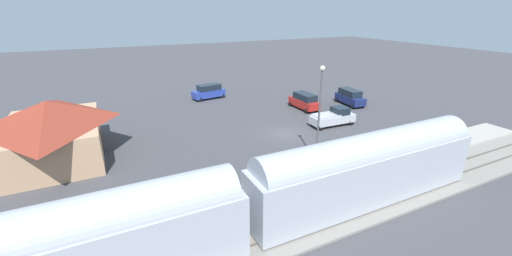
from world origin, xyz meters
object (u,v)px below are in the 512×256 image
Objects in this scene: pedestrian_waiting_far at (385,145)px; passenger_train at (245,201)px; station_building at (52,129)px; suv_red at (304,101)px; pickup_silver at (333,117)px; pedestrian_on_platform at (293,168)px; light_pole_near_platform at (320,105)px; suv_navy at (350,97)px; suv_blue at (209,91)px.

passenger_train is at bearing 105.87° from pedestrian_waiting_far.
station_building is 29.52m from suv_red.
passenger_train is 6.64× the size of pickup_silver.
pedestrian_on_platform is at bearing 142.93° from suv_red.
suv_red is at bearing -37.07° from pedestrian_on_platform.
light_pole_near_platform is (-6.92, 7.57, 4.36)m from pickup_silver.
suv_navy reaches higher than pedestrian_on_platform.
passenger_train is 4.18× the size of light_pole_near_platform.
suv_red is 0.57× the size of light_pole_near_platform.
light_pole_near_platform reaches higher than suv_blue.
suv_navy is 9.80m from pickup_silver.
passenger_train reaches higher than pedestrian_waiting_far.
suv_red is at bearing -30.74° from light_pole_near_platform.
suv_blue is 14.96m from suv_red.
light_pole_near_platform reaches higher than pedestrian_waiting_far.
light_pole_near_platform is (2.17, 6.15, 4.11)m from pedestrian_waiting_far.
passenger_train is at bearing 127.47° from suv_navy.
pedestrian_waiting_far is 9.20m from pickup_silver.
pedestrian_on_platform is 20.23m from suv_red.
suv_navy reaches higher than pedestrian_waiting_far.
pedestrian_on_platform is 0.33× the size of suv_blue.
suv_red reaches higher than pedestrian_waiting_far.
suv_navy is at bearing -31.79° from pedestrian_waiting_far.
suv_navy is at bearing -50.33° from light_pole_near_platform.
suv_red is at bearing -41.61° from passenger_train.
suv_navy is at bearing -87.51° from station_building.
pedestrian_on_platform is (4.60, -6.23, -1.58)m from passenger_train.
passenger_train reaches higher than suv_red.
pickup_silver is (13.71, -17.70, -1.83)m from passenger_train.
station_building is at bearing 31.24° from passenger_train.
suv_blue and suv_navy have the same top height.
pedestrian_on_platform is 0.34× the size of suv_navy.
suv_red is at bearing -84.67° from station_building.
station_building is 2.31× the size of suv_blue.
passenger_train is 7.34× the size of suv_red.
pickup_silver is 11.14m from light_pole_near_platform.
pickup_silver is (9.09, -1.42, -0.25)m from pedestrian_waiting_far.
suv_blue is 25.36m from light_pole_near_platform.
station_building reaches higher than suv_navy.
station_building reaches higher than pickup_silver.
pedestrian_on_platform is at bearing -53.57° from passenger_train.
light_pole_near_platform is (-11.20, -21.05, 2.52)m from station_building.
light_pole_near_platform reaches higher than pickup_silver.
light_pole_near_platform is (2.20, -3.90, 4.11)m from pedestrian_on_platform.
passenger_train is 7.08× the size of suv_blue.
light_pole_near_platform is at bearing -60.57° from pedestrian_on_platform.
suv_blue is 0.59× the size of light_pole_near_platform.
light_pole_near_platform is at bearing -175.75° from suv_blue.
passenger_train reaches higher than pickup_silver.
pedestrian_waiting_far is 0.31× the size of pickup_silver.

